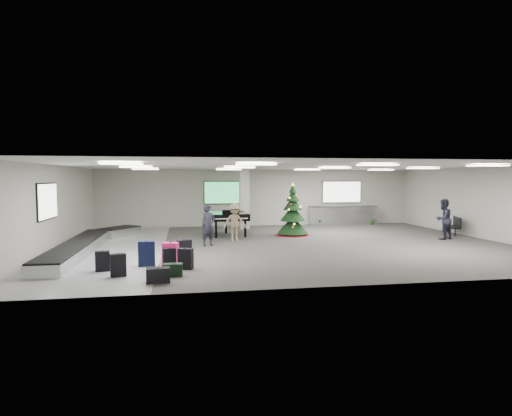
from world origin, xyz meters
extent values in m
plane|color=#33312E|center=(0.00, 0.00, 0.00)|extent=(18.00, 18.00, 0.00)
cube|color=#A5A197|center=(0.00, 7.00, 1.60)|extent=(18.00, 0.02, 3.20)
cube|color=#A5A197|center=(0.00, -7.00, 1.60)|extent=(18.00, 0.02, 3.20)
cube|color=#A5A197|center=(-9.00, 0.00, 1.60)|extent=(0.02, 14.00, 3.20)
cube|color=#A5A197|center=(9.00, 0.00, 1.60)|extent=(0.02, 14.00, 3.20)
cube|color=silver|center=(0.00, 0.00, 3.20)|extent=(18.00, 14.00, 0.02)
cube|color=slate|center=(-7.00, 0.00, 0.00)|extent=(4.00, 14.00, 0.01)
cube|color=beige|center=(-1.00, 5.60, 1.60)|extent=(0.50, 0.50, 3.20)
cube|color=green|center=(-2.00, 6.95, 1.90)|extent=(2.20, 0.08, 1.30)
cube|color=white|center=(5.00, 6.95, 1.90)|extent=(2.40, 0.08, 1.30)
cube|color=white|center=(-8.95, -1.00, 1.90)|extent=(0.08, 2.10, 1.30)
cube|color=white|center=(-6.00, -4.00, 3.14)|extent=(1.20, 0.60, 0.04)
cube|color=white|center=(-6.00, 0.00, 3.14)|extent=(1.20, 0.60, 0.04)
cube|color=white|center=(-6.00, 4.00, 3.14)|extent=(1.20, 0.60, 0.04)
cube|color=white|center=(-2.00, -4.00, 3.14)|extent=(1.20, 0.60, 0.04)
cube|color=white|center=(-2.00, 0.00, 3.14)|extent=(1.20, 0.60, 0.04)
cube|color=white|center=(-2.00, 4.00, 3.14)|extent=(1.20, 0.60, 0.04)
cube|color=white|center=(2.00, -4.00, 3.14)|extent=(1.20, 0.60, 0.04)
cube|color=white|center=(2.00, 0.00, 3.14)|extent=(1.20, 0.60, 0.04)
cube|color=white|center=(2.00, 4.00, 3.14)|extent=(1.20, 0.60, 0.04)
cube|color=white|center=(6.00, -4.00, 3.14)|extent=(1.20, 0.60, 0.04)
cube|color=white|center=(6.00, 0.00, 3.14)|extent=(1.20, 0.60, 0.04)
cube|color=white|center=(6.00, 4.00, 3.14)|extent=(1.20, 0.60, 0.04)
cube|color=silver|center=(-8.00, -1.00, 0.19)|extent=(1.00, 8.00, 0.38)
cube|color=black|center=(-8.00, -1.00, 0.40)|extent=(0.95, 7.90, 0.05)
cube|color=silver|center=(-7.20, 3.60, 0.19)|extent=(1.97, 2.21, 0.38)
cube|color=black|center=(-7.20, 3.60, 0.40)|extent=(1.87, 2.10, 0.05)
cube|color=silver|center=(5.00, 6.65, 0.53)|extent=(4.00, 0.60, 1.05)
cube|color=#28282A|center=(5.00, 6.65, 1.06)|extent=(4.05, 0.65, 0.04)
cube|color=black|center=(-6.02, -4.96, 0.32)|extent=(0.46, 0.33, 0.64)
cube|color=black|center=(-6.02, -4.96, 0.64)|extent=(0.06, 0.14, 0.02)
cube|color=black|center=(-4.67, -3.92, 0.29)|extent=(0.41, 0.27, 0.58)
cube|color=black|center=(-4.67, -3.92, 0.59)|extent=(0.05, 0.12, 0.02)
cube|color=#FF217B|center=(-4.63, -3.75, 0.36)|extent=(0.52, 0.39, 0.73)
cube|color=black|center=(-4.63, -3.75, 0.74)|extent=(0.08, 0.16, 0.02)
cube|color=black|center=(-4.21, -2.84, 0.34)|extent=(0.51, 0.40, 0.68)
cube|color=black|center=(-4.21, -2.84, 0.69)|extent=(0.09, 0.15, 0.02)
cube|color=black|center=(-5.36, -3.64, 0.39)|extent=(0.53, 0.33, 0.78)
cube|color=black|center=(-5.36, -3.64, 0.79)|extent=(0.05, 0.18, 0.02)
cube|color=black|center=(-6.56, -4.20, 0.30)|extent=(0.43, 0.28, 0.60)
cube|color=black|center=(-6.56, -4.20, 0.61)|extent=(0.05, 0.13, 0.02)
cube|color=black|center=(-4.53, -5.15, 0.18)|extent=(0.54, 0.29, 0.35)
cube|color=black|center=(-4.53, -5.15, 0.36)|extent=(0.03, 0.16, 0.02)
cube|color=black|center=(-4.18, -4.28, 0.31)|extent=(0.48, 0.36, 0.62)
cube|color=black|center=(-4.18, -4.28, 0.63)|extent=(0.08, 0.14, 0.02)
cube|color=black|center=(-4.89, -5.86, 0.20)|extent=(0.63, 0.38, 0.39)
cube|color=black|center=(-4.89, -5.86, 0.40)|extent=(0.05, 0.20, 0.02)
cone|color=maroon|center=(0.88, 2.54, 0.06)|extent=(1.77, 1.77, 0.11)
cylinder|color=#3F2819|center=(0.88, 2.54, 0.23)|extent=(0.11, 0.11, 0.47)
cone|color=black|center=(0.88, 2.54, 0.51)|extent=(1.49, 1.49, 0.84)
cone|color=black|center=(0.88, 2.54, 1.07)|extent=(1.21, 1.21, 0.74)
cone|color=black|center=(0.88, 2.54, 1.54)|extent=(0.93, 0.93, 0.65)
cone|color=black|center=(0.88, 2.54, 1.91)|extent=(0.65, 0.65, 0.56)
cone|color=black|center=(0.88, 2.54, 2.23)|extent=(0.37, 0.37, 0.42)
cone|color=#FFE566|center=(0.88, 2.54, 2.44)|extent=(0.15, 0.15, 0.17)
cube|color=black|center=(-2.13, 3.05, 0.92)|extent=(1.82, 2.04, 0.31)
cube|color=black|center=(-2.09, 1.98, 0.83)|extent=(1.64, 0.40, 0.11)
cube|color=white|center=(-2.09, 1.95, 0.90)|extent=(1.47, 0.21, 0.02)
cube|color=black|center=(-2.10, 2.27, 1.15)|extent=(0.79, 0.06, 0.25)
cylinder|color=black|center=(-2.78, 2.24, 0.38)|extent=(0.11, 0.11, 0.76)
cylinder|color=black|center=(-1.43, 2.29, 0.38)|extent=(0.11, 0.11, 0.76)
cylinder|color=black|center=(-2.17, 3.84, 0.38)|extent=(0.11, 0.11, 0.76)
cube|color=black|center=(8.48, 1.44, 0.38)|extent=(0.91, 1.44, 0.05)
cylinder|color=black|center=(8.48, 0.89, 0.18)|extent=(0.05, 0.05, 0.36)
cylinder|color=black|center=(8.48, 1.98, 0.18)|extent=(0.05, 0.05, 0.36)
cube|color=black|center=(8.69, 1.44, 0.64)|extent=(0.53, 1.29, 0.45)
imported|color=black|center=(-3.26, 0.03, 0.83)|extent=(0.72, 0.61, 1.66)
imported|color=#806B4F|center=(-2.05, 1.19, 0.81)|extent=(1.12, 0.73, 1.62)
imported|color=black|center=(7.12, 0.11, 0.90)|extent=(1.06, 0.95, 1.79)
imported|color=#183912|center=(3.52, 6.48, 0.36)|extent=(0.49, 0.45, 0.72)
imported|color=#183912|center=(6.68, 6.48, 0.39)|extent=(0.60, 0.60, 0.79)
camera|label=1|loc=(-4.22, -17.05, 2.71)|focal=30.00mm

